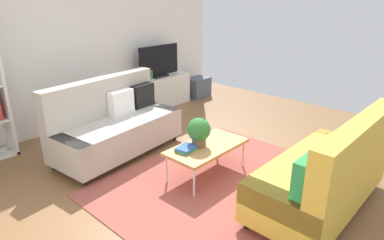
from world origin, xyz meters
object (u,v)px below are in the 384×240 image
at_px(tv, 159,62).
at_px(storage_trunk, 198,87).
at_px(couch_beige, 115,124).
at_px(table_book_0, 186,150).
at_px(bottle_0, 151,74).
at_px(coffee_table, 207,147).
at_px(vase_1, 142,77).
at_px(tv_console, 159,92).
at_px(couch_green, 326,173).
at_px(potted_plant, 199,131).
at_px(vase_0, 135,78).

bearing_deg(tv, storage_trunk, -4.16).
bearing_deg(tv, couch_beige, -149.24).
relative_size(table_book_0, bottle_0, 1.32).
xyz_separation_m(coffee_table, bottle_0, (1.30, 2.55, 0.34)).
relative_size(table_book_0, vase_1, 1.88).
bearing_deg(coffee_table, bottle_0, 62.93).
bearing_deg(tv, tv_console, 90.00).
bearing_deg(couch_green, vase_1, 78.94).
height_order(couch_beige, tv, tv).
relative_size(storage_trunk, vase_1, 4.07).
distance_m(storage_trunk, vase_1, 1.59).
xyz_separation_m(couch_beige, couch_green, (0.68, -2.84, -0.01)).
height_order(coffee_table, potted_plant, potted_plant).
height_order(potted_plant, bottle_0, bottle_0).
height_order(tv_console, storage_trunk, tv_console).
relative_size(coffee_table, potted_plant, 2.98).
distance_m(couch_green, tv, 4.21).
bearing_deg(coffee_table, vase_0, 70.11).
bearing_deg(table_book_0, coffee_table, -17.27).
distance_m(coffee_table, vase_1, 2.88).
xyz_separation_m(couch_green, tv_console, (1.25, 4.01, -0.12)).
bearing_deg(bottle_0, tv_console, 9.78).
relative_size(couch_green, potted_plant, 5.17).
bearing_deg(potted_plant, couch_beige, 103.28).
bearing_deg(tv, bottle_0, -175.08).
bearing_deg(vase_0, coffee_table, -109.89).
bearing_deg(couch_beige, vase_1, -146.98).
relative_size(couch_beige, bottle_0, 10.83).
xyz_separation_m(coffee_table, storage_trunk, (2.63, 2.49, -0.17)).
height_order(coffee_table, storage_trunk, storage_trunk).
xyz_separation_m(vase_0, bottle_0, (0.35, -0.09, 0.02)).
height_order(coffee_table, tv, tv).
xyz_separation_m(potted_plant, vase_1, (1.20, 2.56, 0.08)).
bearing_deg(coffee_table, potted_plant, 133.62).
bearing_deg(bottle_0, table_book_0, -122.93).
bearing_deg(tv_console, potted_plant, -122.59).
bearing_deg(vase_0, couch_green, -99.35).
xyz_separation_m(storage_trunk, vase_1, (-1.51, 0.15, 0.48)).
bearing_deg(table_book_0, tv_console, 53.87).
bearing_deg(vase_1, bottle_0, -27.06).
distance_m(couch_beige, vase_1, 1.96).
bearing_deg(table_book_0, bottle_0, 57.07).
bearing_deg(couch_green, tv, 73.25).
height_order(couch_beige, tv_console, couch_beige).
height_order(potted_plant, table_book_0, potted_plant).
xyz_separation_m(storage_trunk, table_book_0, (-2.92, -2.40, 0.21)).
distance_m(coffee_table, potted_plant, 0.25).
distance_m(tv_console, bottle_0, 0.47).
xyz_separation_m(coffee_table, tv_console, (1.53, 2.59, -0.07)).
distance_m(storage_trunk, bottle_0, 1.43).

